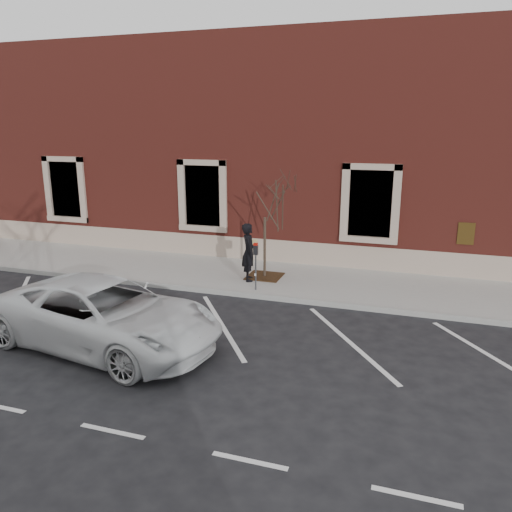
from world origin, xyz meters
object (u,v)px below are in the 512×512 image
(man, at_px, (249,252))
(white_truck, at_px, (105,314))
(sapling, at_px, (265,200))
(parking_meter, at_px, (256,258))

(man, height_order, white_truck, man)
(man, distance_m, white_truck, 5.55)
(sapling, bearing_deg, man, -125.54)
(parking_meter, distance_m, white_truck, 4.95)
(parking_meter, bearing_deg, sapling, 88.88)
(parking_meter, xyz_separation_m, sapling, (-0.15, 1.36, 1.49))
(white_truck, bearing_deg, man, -8.02)
(man, xyz_separation_m, white_truck, (-1.62, -5.30, -0.30))
(man, xyz_separation_m, parking_meter, (0.51, -0.85, 0.08))
(parking_meter, bearing_deg, white_truck, -122.80)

